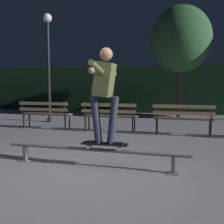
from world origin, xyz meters
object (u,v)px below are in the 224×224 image
object	(u,v)px
tree_behind_benches	(181,40)
park_bench_leftmost	(45,112)
park_bench_left_center	(109,114)
park_bench_right_center	(183,116)
skateboarder	(105,87)
skateboard	(105,144)
lamp_post_left	(48,54)
grind_rail	(93,152)

from	to	relation	value
tree_behind_benches	park_bench_leftmost	bearing A→B (deg)	-135.30
park_bench_leftmost	park_bench_left_center	xyz separation A→B (m)	(2.07, 0.00, 0.00)
park_bench_left_center	park_bench_right_center	size ratio (longest dim) A/B	1.00
park_bench_left_center	skateboarder	bearing A→B (deg)	-74.80
skateboard	park_bench_right_center	bearing A→B (deg)	69.88
skateboard	park_bench_right_center	distance (m)	3.46
skateboard	skateboarder	bearing A→B (deg)	1.83
skateboarder	lamp_post_left	xyz separation A→B (m)	(-3.62, 4.74, 1.15)
skateboard	skateboarder	world-z (taller)	skateboarder
grind_rail	park_bench_right_center	size ratio (longest dim) A/B	1.99
park_bench_leftmost	park_bench_right_center	size ratio (longest dim) A/B	1.00
park_bench_right_center	skateboarder	bearing A→B (deg)	-110.08
park_bench_left_center	tree_behind_benches	world-z (taller)	tree_behind_benches
skateboarder	lamp_post_left	size ratio (longest dim) A/B	0.40
park_bench_right_center	tree_behind_benches	distance (m)	4.67
skateboard	park_bench_right_center	size ratio (longest dim) A/B	0.49
park_bench_right_center	skateboard	bearing A→B (deg)	-110.12
park_bench_leftmost	tree_behind_benches	bearing A→B (deg)	44.70
skateboarder	park_bench_left_center	world-z (taller)	skateboarder
grind_rail	skateboard	bearing A→B (deg)	-0.00
skateboarder	lamp_post_left	distance (m)	6.07
park_bench_left_center	tree_behind_benches	xyz separation A→B (m)	(1.84, 3.87, 2.61)
tree_behind_benches	lamp_post_left	bearing A→B (deg)	-152.57
park_bench_leftmost	lamp_post_left	bearing A→B (deg)	114.18
grind_rail	park_bench_right_center	xyz separation A→B (m)	(1.39, 3.24, 0.28)
skateboard	park_bench_right_center	xyz separation A→B (m)	(1.19, 3.24, 0.14)
skateboarder	park_bench_right_center	bearing A→B (deg)	69.92
park_bench_right_center	tree_behind_benches	bearing A→B (deg)	93.37
park_bench_left_center	park_bench_leftmost	bearing A→B (deg)	180.00
lamp_post_left	grind_rail	bearing A→B (deg)	-54.19
tree_behind_benches	lamp_post_left	distance (m)	5.20
park_bench_leftmost	tree_behind_benches	size ratio (longest dim) A/B	0.36
grind_rail	lamp_post_left	distance (m)	6.25
grind_rail	lamp_post_left	bearing A→B (deg)	125.81
skateboard	lamp_post_left	size ratio (longest dim) A/B	0.20
skateboard	tree_behind_benches	size ratio (longest dim) A/B	0.18
skateboard	lamp_post_left	xyz separation A→B (m)	(-3.62, 4.74, 2.09)
park_bench_leftmost	park_bench_left_center	world-z (taller)	same
skateboarder	lamp_post_left	world-z (taller)	lamp_post_left
park_bench_right_center	lamp_post_left	size ratio (longest dim) A/B	0.41
grind_rail	skateboarder	distance (m)	1.10
grind_rail	park_bench_right_center	distance (m)	3.54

